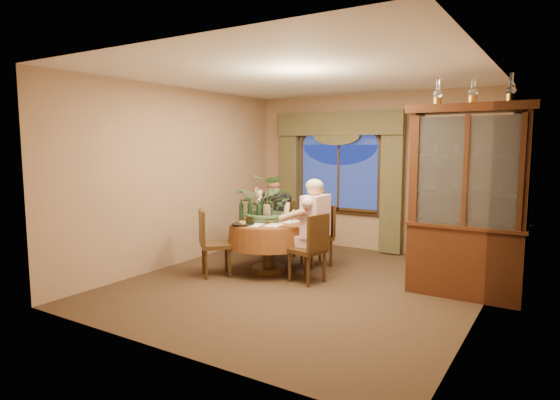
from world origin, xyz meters
The scene contains 35 objects.
floor centered at (0.00, 0.00, 0.00)m, with size 5.00×5.00×0.00m, color black.
wall_back centered at (0.00, 2.50, 1.40)m, with size 4.50×4.50×0.00m, color #8D6B50.
wall_right centered at (2.25, 0.00, 1.40)m, with size 5.00×5.00×0.00m, color #8D6B50.
ceiling centered at (0.00, 0.00, 2.80)m, with size 5.00×5.00×0.00m, color white.
window centered at (-0.60, 2.43, 1.30)m, with size 1.62×0.10×1.32m, color navy, non-canonical shape.
arched_transom centered at (-0.60, 2.43, 2.08)m, with size 1.60×0.06×0.44m, color navy, non-canonical shape.
drapery_left centered at (-1.63, 2.38, 1.18)m, with size 0.38×0.14×2.32m, color #423C23.
drapery_right centered at (0.43, 2.38, 1.18)m, with size 0.38×0.14×2.32m, color #423C23.
swag_valance centered at (-0.60, 2.35, 2.28)m, with size 2.45×0.16×0.42m, color #423C23, non-canonical shape.
dining_table centered at (-0.74, 0.29, 0.38)m, with size 1.24×1.24×0.75m, color maroon.
china_cabinet centered at (1.97, 0.67, 1.20)m, with size 1.47×0.58×2.39m, color #34180D.
oil_lamp_left centered at (1.55, 0.67, 2.56)m, with size 0.11×0.11×0.34m, color #A5722D, non-canonical shape.
oil_lamp_center centered at (1.97, 0.67, 2.56)m, with size 0.11×0.11×0.34m, color #A5722D, non-canonical shape.
oil_lamp_right centered at (2.39, 0.67, 2.56)m, with size 0.11×0.11×0.34m, color #A5722D, non-canonical shape.
chair_right centered at (0.00, 0.12, 0.48)m, with size 0.42×0.42×0.96m, color black.
chair_back_right centered at (-0.30, 0.97, 0.48)m, with size 0.42×0.42×0.96m, color black.
chair_back centered at (-0.99, 1.07, 0.48)m, with size 0.42×0.42×0.96m, color black.
chair_front_left centered at (-1.28, -0.29, 0.48)m, with size 0.42×0.42×0.96m, color black.
person_pink centered at (0.04, 0.29, 0.72)m, with size 0.51×0.47×1.43m, color beige, non-canonical shape.
person_back centered at (-1.11, 1.01, 0.66)m, with size 0.47×0.43×1.31m, color black, non-canonical shape.
person_scarf centered at (-0.25, 0.97, 0.63)m, with size 0.45×0.41×1.25m, color black, non-canonical shape.
stoneware_vase centered at (-0.82, 0.36, 0.88)m, with size 0.14×0.14×0.25m, color #8B7455, non-canonical shape.
centerpiece_plant centered at (-0.84, 0.42, 1.36)m, with size 0.94×1.05×0.82m, color #3F5735.
olive_bowl centered at (-0.71, 0.25, 0.77)m, with size 0.16×0.16×0.05m, color #485129.
cheese_platter centered at (-0.94, -0.09, 0.76)m, with size 0.33×0.33×0.02m, color black.
wine_bottle_0 centered at (-1.08, 0.28, 0.92)m, with size 0.07×0.07×0.33m, color black.
wine_bottle_1 centered at (-1.18, 0.19, 0.92)m, with size 0.07×0.07×0.33m, color black.
wine_bottle_2 centered at (-0.99, 0.46, 0.92)m, with size 0.07×0.07×0.33m, color black.
wine_bottle_3 centered at (-0.88, 0.23, 0.92)m, with size 0.07×0.07×0.33m, color black.
tasting_paper_0 centered at (-0.54, 0.12, 0.75)m, with size 0.21×0.30×0.00m, color white.
tasting_paper_1 centered at (-0.50, 0.49, 0.75)m, with size 0.21×0.30×0.00m, color white.
tasting_paper_2 centered at (-0.78, -0.02, 0.75)m, with size 0.21×0.30×0.00m, color white.
wine_glass_person_pink centered at (-0.34, 0.29, 0.84)m, with size 0.07×0.07×0.18m, color silver, non-canonical shape.
wine_glass_person_back centered at (-0.93, 0.65, 0.84)m, with size 0.07×0.07×0.18m, color silver, non-canonical shape.
wine_glass_person_scarf centered at (-0.51, 0.62, 0.84)m, with size 0.07×0.07×0.18m, color silver, non-canonical shape.
Camera 1 is at (3.03, -5.46, 1.91)m, focal length 30.00 mm.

